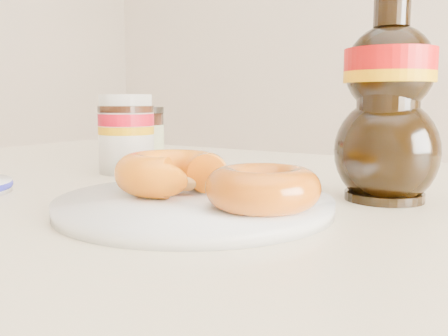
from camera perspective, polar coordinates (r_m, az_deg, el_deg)
The scene contains 7 objects.
dining_table at distance 0.58m, azimuth -2.24°, elevation -11.04°, with size 1.40×0.90×0.75m.
plate at distance 0.47m, azimuth -3.37°, elevation -4.05°, with size 0.26×0.26×0.01m.
donut_bitten at distance 0.50m, azimuth -6.00°, elevation -0.51°, with size 0.11×0.11×0.04m, color #EB570D.
donut_whole at distance 0.42m, azimuth 4.46°, elevation -2.27°, with size 0.10×0.10×0.03m, color #9D520A.
nutella_jar at distance 0.73m, azimuth -11.10°, elevation 4.19°, with size 0.08×0.08×0.11m.
syrup_bottle at distance 0.54m, azimuth 18.26°, elevation 7.51°, with size 0.11×0.09×0.21m, color black, non-canonical shape.
dark_jar at distance 0.86m, azimuth -8.77°, elevation 3.76°, with size 0.06×0.06×0.09m.
Camera 1 is at (0.32, -0.34, 0.85)m, focal length 40.00 mm.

